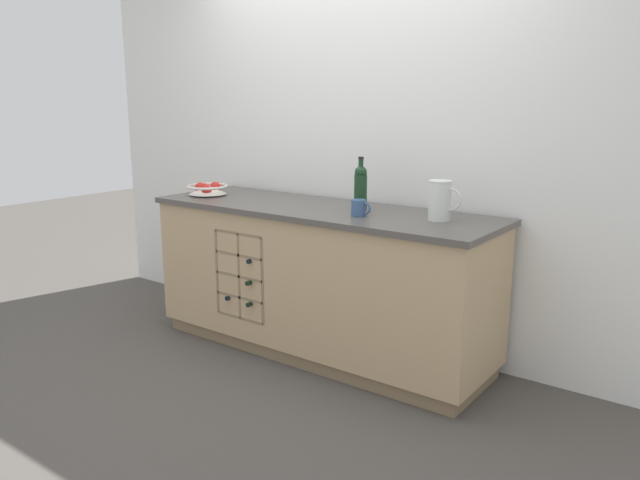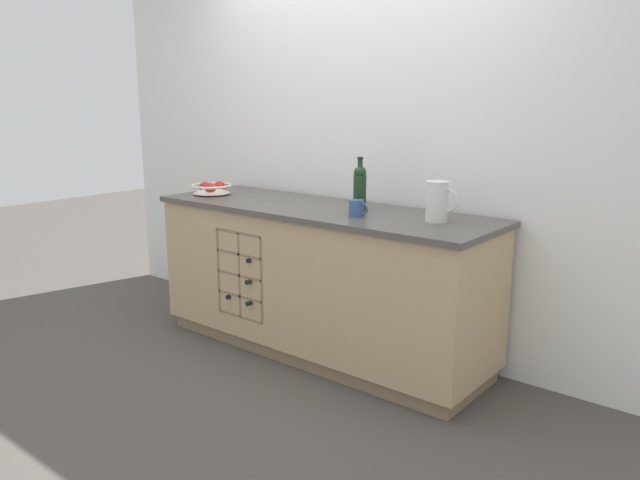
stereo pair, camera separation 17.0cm
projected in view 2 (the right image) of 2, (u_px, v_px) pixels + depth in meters
ground_plane at (320, 350)px, 3.96m from camera, size 14.00×14.00×0.00m
back_wall at (359, 145)px, 3.97m from camera, size 4.57×0.06×2.55m
kitchen_island at (319, 280)px, 3.85m from camera, size 2.21×0.71×0.92m
fruit_bowl at (212, 188)px, 4.24m from camera, size 0.27×0.27×0.09m
white_pitcher at (438, 201)px, 3.29m from camera, size 0.18×0.12×0.22m
ceramic_mug at (357, 208)px, 3.45m from camera, size 0.12×0.08×0.09m
standing_wine_bottle at (360, 187)px, 3.61m from camera, size 0.08×0.08×0.31m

